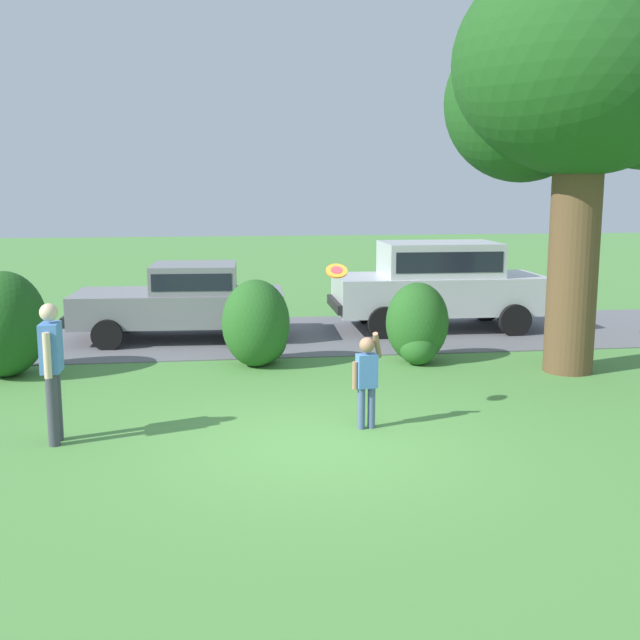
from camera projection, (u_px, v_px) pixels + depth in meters
The scene contains 11 objects.
ground_plane at pixel (320, 444), 9.50m from camera, with size 80.00×80.00×0.00m, color #518E42.
driveway_strip at pixel (276, 335), 16.35m from camera, with size 28.00×4.40×0.02m, color slate.
oak_tree_large at pixel (579, 81), 12.62m from camera, with size 4.43×4.48×6.86m.
shrub_near_tree at pixel (5, 324), 12.77m from camera, with size 1.34×1.53×1.75m.
shrub_centre_left at pixel (257, 327), 13.55m from camera, with size 1.18×1.24×1.53m.
shrub_centre at pixel (417, 326), 13.80m from camera, with size 1.12×1.06×1.44m.
parked_sedan at pixel (184, 299), 15.83m from camera, with size 4.47×2.24×1.56m.
parked_suv at pixel (439, 281), 16.90m from camera, with size 4.72×2.15×1.92m.
child_thrower at pixel (367, 375), 10.01m from camera, with size 0.43×0.30×1.29m.
frisbee at pixel (337, 271), 10.02m from camera, with size 0.29×0.25×0.18m.
adult_onlooker at pixel (52, 365), 9.38m from camera, with size 0.22×0.53×1.74m.
Camera 1 is at (-1.21, -9.02, 3.13)m, focal length 43.53 mm.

